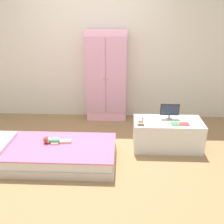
# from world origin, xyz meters

# --- Properties ---
(ground_plane) EXTENTS (10.00, 10.00, 0.02)m
(ground_plane) POSITION_xyz_m (0.00, 0.00, -0.01)
(ground_plane) COLOR #99754C
(back_wall) EXTENTS (6.40, 0.05, 2.70)m
(back_wall) POSITION_xyz_m (0.00, 1.57, 1.35)
(back_wall) COLOR silver
(back_wall) RESTS_ON ground_plane
(bed) EXTENTS (1.84, 0.85, 0.26)m
(bed) POSITION_xyz_m (-0.46, -0.16, 0.13)
(bed) COLOR beige
(bed) RESTS_ON ground_plane
(doll) EXTENTS (0.39, 0.14, 0.10)m
(doll) POSITION_xyz_m (-0.43, -0.08, 0.30)
(doll) COLOR #4CA375
(doll) RESTS_ON bed
(wardrobe) EXTENTS (0.74, 0.31, 1.68)m
(wardrobe) POSITION_xyz_m (0.24, 1.39, 0.84)
(wardrobe) COLOR #EFADCC
(wardrobe) RESTS_ON ground_plane
(tv_stand) EXTENTS (1.03, 0.50, 0.45)m
(tv_stand) POSITION_xyz_m (1.25, 0.32, 0.22)
(tv_stand) COLOR silver
(tv_stand) RESTS_ON ground_plane
(tv_monitor) EXTENTS (0.28, 0.10, 0.24)m
(tv_monitor) POSITION_xyz_m (1.27, 0.40, 0.59)
(tv_monitor) COLOR #99999E
(tv_monitor) RESTS_ON tv_stand
(rocking_horse_toy) EXTENTS (0.11, 0.04, 0.13)m
(rocking_horse_toy) POSITION_xyz_m (0.83, 0.15, 0.51)
(rocking_horse_toy) COLOR #8E6642
(rocking_horse_toy) RESTS_ON tv_stand
(book_green) EXTENTS (0.12, 0.10, 0.02)m
(book_green) POSITION_xyz_m (1.32, 0.21, 0.46)
(book_green) COLOR #429E51
(book_green) RESTS_ON tv_stand
(book_red) EXTENTS (0.15, 0.10, 0.01)m
(book_red) POSITION_xyz_m (1.45, 0.21, 0.45)
(book_red) COLOR #CC3838
(book_red) RESTS_ON tv_stand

